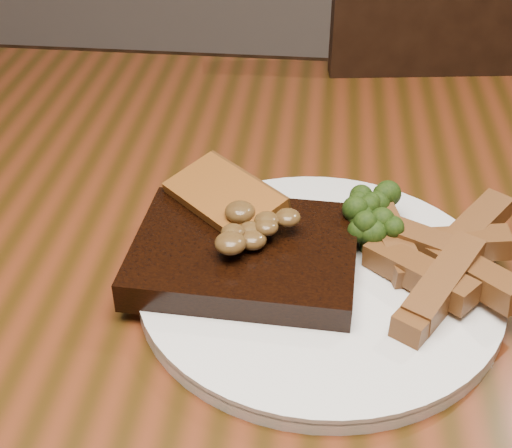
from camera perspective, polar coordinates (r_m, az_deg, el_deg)
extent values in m
cube|color=#502210|center=(0.64, 0.82, -4.56)|extent=(1.60, 0.90, 0.04)
cube|color=black|center=(1.33, 13.45, 3.37)|extent=(0.49, 0.49, 0.04)
cylinder|color=black|center=(1.65, 16.92, -0.13)|extent=(0.04, 0.04, 0.43)
cylinder|color=black|center=(1.58, 4.61, -0.38)|extent=(0.04, 0.04, 0.43)
cylinder|color=black|center=(1.31, 6.15, -9.61)|extent=(0.04, 0.04, 0.43)
cube|color=black|center=(1.05, 17.74, 8.97)|extent=(0.44, 0.09, 0.46)
cylinder|color=silver|center=(0.60, 5.08, -4.69)|extent=(0.35, 0.35, 0.01)
cube|color=black|center=(0.60, -0.90, -2.47)|extent=(0.19, 0.15, 0.03)
cube|color=#BDB492|center=(0.55, -1.66, -6.97)|extent=(0.13, 0.02, 0.02)
cube|color=brown|center=(0.64, -2.46, 0.41)|extent=(0.12, 0.11, 0.02)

